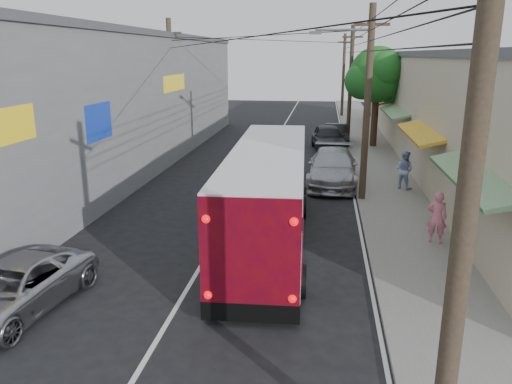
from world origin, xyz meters
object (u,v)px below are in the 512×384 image
pedestrian_far (404,170)px  parked_car_far (336,134)px  jeepney (14,288)px  pedestrian_near (437,217)px  coach_bus (268,194)px  parked_suv (333,167)px  parked_car_mid (328,138)px

pedestrian_far → parked_car_far: bearing=-42.1°
jeepney → parked_car_far: parked_car_far is taller
parked_car_far → pedestrian_near: bearing=-85.2°
pedestrian_near → coach_bus: bearing=18.0°
coach_bus → parked_car_far: 19.52m
parked_suv → pedestrian_far: (3.22, -0.85, 0.17)m
parked_car_mid → pedestrian_near: size_ratio=2.78×
coach_bus → jeepney: 7.92m
jeepney → coach_bus: bearing=52.6°
jeepney → parked_suv: size_ratio=0.80×
pedestrian_near → pedestrian_far: 6.85m
parked_suv → pedestrian_far: bearing=-13.2°
parked_car_mid → pedestrian_near: bearing=-85.4°
coach_bus → parked_suv: 8.39m
parked_car_far → pedestrian_near: 19.19m
jeepney → parked_car_mid: 23.74m
parked_car_mid → pedestrian_far: (3.38, -9.74, 0.17)m
coach_bus → pedestrian_near: (5.47, 0.34, -0.66)m
coach_bus → pedestrian_near: size_ratio=6.42×
parked_car_mid → parked_car_far: (0.55, 2.38, -0.14)m
jeepney → pedestrian_far: bearing=56.8°
jeepney → parked_car_mid: parked_car_mid is taller
pedestrian_far → coach_bus: bearing=87.7°
parked_suv → pedestrian_near: bearing=-65.6°
pedestrian_near → parked_car_mid: bearing=-64.0°
parked_car_far → pedestrian_far: size_ratio=2.38×
coach_bus → parked_car_far: bearing=80.1°
parked_car_mid → parked_car_far: 2.45m
parked_car_mid → pedestrian_far: pedestrian_far is taller
jeepney → parked_suv: bearing=67.8°
parked_suv → pedestrian_far: pedestrian_far is taller
parked_suv → parked_car_mid: parked_suv is taller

